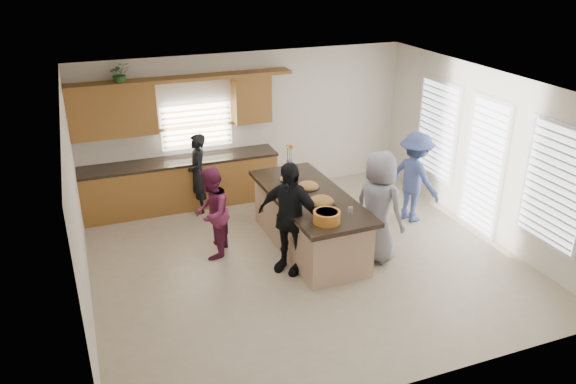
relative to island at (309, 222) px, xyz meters
name	(u,v)px	position (x,y,z in m)	size (l,w,h in m)	color
floor	(305,259)	(-0.23, -0.37, -0.45)	(6.50, 6.50, 0.00)	#C2AB90
room_shell	(306,147)	(-0.23, -0.37, 1.45)	(6.52, 6.02, 2.81)	silver
back_cabinetry	(177,161)	(-1.69, 2.37, 0.46)	(4.08, 0.66, 2.46)	olive
right_wall_glazing	(486,158)	(2.99, -0.50, 0.89)	(0.06, 4.00, 2.25)	white
island	(309,222)	(0.00, 0.00, 0.00)	(1.22, 2.73, 0.95)	tan
platter_front	(321,202)	(0.04, -0.38, 0.53)	(0.43, 0.43, 0.17)	black
platter_mid	(308,187)	(0.08, 0.25, 0.52)	(0.38, 0.38, 0.16)	black
platter_back	(288,179)	(-0.11, 0.68, 0.52)	(0.31, 0.31, 0.12)	black
salad_bowl	(327,216)	(-0.16, -1.00, 0.59)	(0.39, 0.39, 0.17)	#C06B23
clear_cup	(350,210)	(0.29, -0.86, 0.55)	(0.07, 0.07, 0.11)	white
plate_stack	(287,174)	(-0.04, 0.91, 0.52)	(0.24, 0.24, 0.05)	#BB95D9
flower_vase	(289,155)	(0.14, 1.25, 0.73)	(0.14, 0.14, 0.42)	silver
potted_plant	(120,74)	(-2.52, 2.45, 2.14)	(0.35, 0.31, 0.39)	#35692A
woman_left_back	(198,174)	(-1.38, 2.02, 0.30)	(0.55, 0.36, 1.50)	black
woman_left_mid	(211,213)	(-1.55, 0.30, 0.30)	(0.73, 0.57, 1.50)	maroon
woman_left_front	(289,218)	(-0.56, -0.54, 0.43)	(1.04, 0.43, 1.77)	black
woman_right_back	(415,177)	(2.15, 0.28, 0.38)	(1.07, 0.61, 1.65)	#3E4F89
woman_right_front	(378,206)	(0.86, -0.70, 0.45)	(0.88, 0.57, 1.80)	gray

